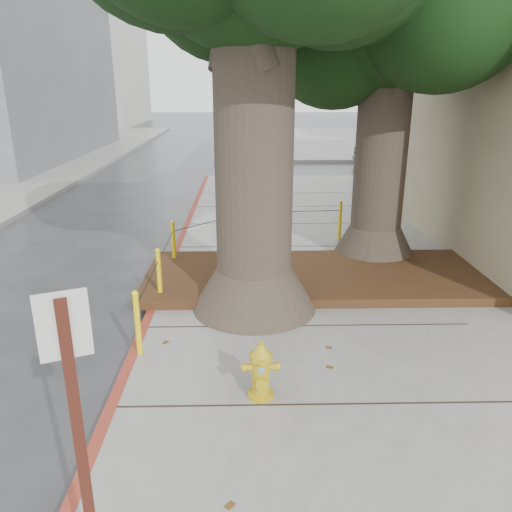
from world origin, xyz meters
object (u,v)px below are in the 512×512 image
at_px(signpost, 85,479).
at_px(car_silver, 391,152).
at_px(car_dark, 31,152).
at_px(fire_hydrant, 261,370).

bearing_deg(signpost, car_silver, 47.64).
xyz_separation_m(signpost, car_dark, (-9.50, 22.51, -1.01)).
distance_m(signpost, car_dark, 24.46).
xyz_separation_m(fire_hydrant, car_dark, (-10.56, 19.66, 0.09)).
distance_m(signpost, car_silver, 23.32).
bearing_deg(signpost, fire_hydrant, 47.12).
bearing_deg(fire_hydrant, car_dark, 116.14).
height_order(car_silver, car_dark, car_silver).
xyz_separation_m(fire_hydrant, car_silver, (6.85, 19.07, 0.09)).
distance_m(fire_hydrant, car_dark, 22.32).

